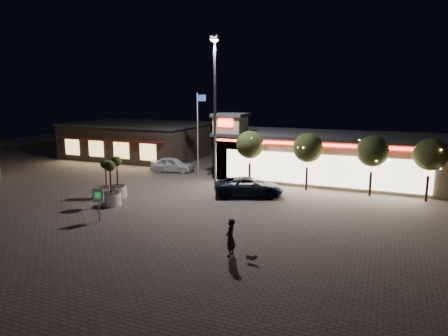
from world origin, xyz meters
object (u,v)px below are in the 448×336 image
at_px(pickup_truck, 249,187).
at_px(pedestrian, 230,238).
at_px(planter_left, 106,186).
at_px(planter_mid, 111,192).
at_px(white_sedan, 172,165).
at_px(valet_sign, 98,198).

relative_size(pickup_truck, pedestrian, 2.79).
xyz_separation_m(pickup_truck, planter_left, (-10.11, -4.62, 0.17)).
bearing_deg(pedestrian, planter_mid, -113.52).
xyz_separation_m(pickup_truck, white_sedan, (-10.40, 6.11, 0.00)).
bearing_deg(valet_sign, white_sedan, 102.54).
xyz_separation_m(pickup_truck, valet_sign, (-6.96, -9.34, 0.75)).
xyz_separation_m(pedestrian, planter_left, (-12.96, 6.75, -0.04)).
bearing_deg(valet_sign, pickup_truck, 53.32).
bearing_deg(pedestrian, pickup_truck, -165.00).
bearing_deg(pickup_truck, white_sedan, 39.11).
relative_size(pedestrian, planter_left, 0.65).
height_order(pickup_truck, pedestrian, pedestrian).
bearing_deg(pedestrian, white_sedan, -141.91).
distance_m(planter_left, planter_mid, 2.39).
relative_size(pickup_truck, planter_left, 1.80).
relative_size(white_sedan, pedestrian, 2.29).
bearing_deg(planter_left, white_sedan, 91.52).
xyz_separation_m(pedestrian, planter_mid, (-11.22, 5.10, 0.05)).
distance_m(pedestrian, valet_sign, 10.03).
height_order(planter_left, valet_sign, planter_left).
xyz_separation_m(planter_left, planter_mid, (1.73, -1.64, 0.10)).
relative_size(planter_mid, valet_sign, 1.55).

